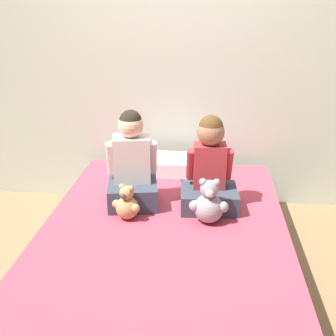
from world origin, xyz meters
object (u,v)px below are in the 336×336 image
(teddy_bear_held_by_left_child, at_px, (127,204))
(child_on_left, at_px, (132,167))
(teddy_bear_held_by_right_child, at_px, (209,204))
(pillow_at_headboard, at_px, (176,165))
(child_on_right, at_px, (209,171))
(bed, at_px, (165,249))

(teddy_bear_held_by_left_child, bearing_deg, child_on_left, 111.58)
(teddy_bear_held_by_right_child, height_order, pillow_at_headboard, teddy_bear_held_by_right_child)
(teddy_bear_held_by_left_child, bearing_deg, child_on_right, 45.11)
(child_on_right, distance_m, teddy_bear_held_by_right_child, 0.25)
(child_on_right, distance_m, pillow_at_headboard, 0.64)
(child_on_left, height_order, child_on_right, child_on_left)
(bed, bearing_deg, child_on_right, 44.54)
(child_on_right, bearing_deg, pillow_at_headboard, 110.40)
(child_on_right, relative_size, teddy_bear_held_by_right_child, 2.13)
(child_on_right, xyz_separation_m, teddy_bear_held_by_right_child, (0.00, -0.22, -0.13))
(bed, distance_m, teddy_bear_held_by_right_child, 0.40)
(pillow_at_headboard, bearing_deg, teddy_bear_held_by_right_child, -71.79)
(child_on_right, bearing_deg, teddy_bear_held_by_left_child, -159.47)
(child_on_left, height_order, pillow_at_headboard, child_on_left)
(bed, distance_m, pillow_at_headboard, 0.85)
(child_on_left, relative_size, teddy_bear_held_by_left_child, 2.76)
(bed, relative_size, child_on_right, 3.36)
(bed, xyz_separation_m, child_on_left, (-0.24, 0.25, 0.44))
(teddy_bear_held_by_right_child, relative_size, pillow_at_headboard, 0.54)
(teddy_bear_held_by_right_child, bearing_deg, child_on_right, 89.89)
(child_on_left, bearing_deg, teddy_bear_held_by_left_child, -98.82)
(teddy_bear_held_by_left_child, height_order, pillow_at_headboard, teddy_bear_held_by_left_child)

